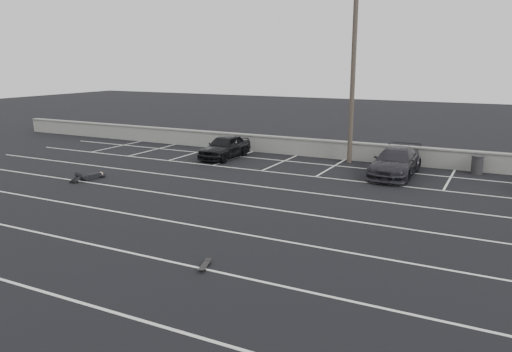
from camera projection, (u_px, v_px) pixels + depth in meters
The scene contains 9 objects.
ground at pixel (198, 226), 17.36m from camera, with size 120.00×120.00×0.00m, color black.
seawall at pixel (329, 149), 29.39m from camera, with size 50.00×0.45×1.06m.
stall_lines at pixel (254, 196), 21.22m from camera, with size 36.00×20.05×0.01m.
car_left at pixel (225, 147), 29.30m from camera, with size 1.62×4.03×1.37m, color black.
car_right at pixel (395, 162), 24.78m from camera, with size 1.96×4.81×1.40m, color #25242A.
utility_pole at pixel (353, 73), 27.05m from camera, with size 1.31×0.26×9.83m.
trash_bin at pixel (477, 165), 25.22m from camera, with size 0.69×0.69×0.95m.
person at pixel (93, 174), 24.34m from camera, with size 1.17×2.44×0.47m, color black, non-canonical shape.
skateboard at pixel (205, 265), 13.88m from camera, with size 0.36×0.71×0.08m.
Camera 1 is at (9.31, -13.79, 5.63)m, focal length 35.00 mm.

